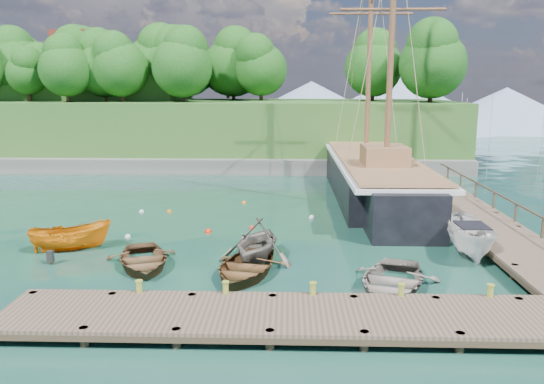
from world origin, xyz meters
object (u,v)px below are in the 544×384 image
(motorboat_orange, at_px, (72,250))
(schooner, at_px, (374,180))
(rowboat_0, at_px, (143,267))
(rowboat_1, at_px, (257,261))
(cabin_boat_white, at_px, (470,255))
(rowboat_2, at_px, (245,275))
(rowboat_3, at_px, (391,291))

(motorboat_orange, relative_size, schooner, 0.13)
(rowboat_0, xyz_separation_m, rowboat_1, (4.82, 0.93, 0.00))
(rowboat_1, relative_size, cabin_boat_white, 0.83)
(cabin_boat_white, distance_m, schooner, 12.87)
(rowboat_0, relative_size, rowboat_2, 0.96)
(rowboat_3, height_order, schooner, schooner)
(rowboat_2, xyz_separation_m, cabin_boat_white, (10.05, 2.88, 0.00))
(rowboat_1, height_order, cabin_boat_white, rowboat_1)
(rowboat_0, bearing_deg, motorboat_orange, 132.68)
(rowboat_0, height_order, rowboat_3, rowboat_3)
(rowboat_2, height_order, motorboat_orange, motorboat_orange)
(rowboat_1, distance_m, rowboat_2, 1.84)
(rowboat_2, bearing_deg, motorboat_orange, 172.23)
(rowboat_3, height_order, motorboat_orange, motorboat_orange)
(cabin_boat_white, bearing_deg, schooner, 106.85)
(motorboat_orange, bearing_deg, schooner, -73.59)
(schooner, bearing_deg, rowboat_3, -96.77)
(rowboat_1, distance_m, cabin_boat_white, 9.73)
(rowboat_0, xyz_separation_m, rowboat_2, (4.44, -0.87, 0.00))
(rowboat_0, relative_size, rowboat_1, 1.10)
(rowboat_1, xyz_separation_m, rowboat_2, (-0.39, -1.80, 0.00))
(rowboat_1, xyz_separation_m, motorboat_orange, (-8.82, 1.29, 0.00))
(rowboat_0, height_order, rowboat_1, rowboat_1)
(rowboat_2, relative_size, schooner, 0.16)
(rowboat_1, height_order, motorboat_orange, rowboat_1)
(cabin_boat_white, bearing_deg, rowboat_0, -166.13)
(rowboat_2, relative_size, rowboat_3, 0.94)
(rowboat_1, xyz_separation_m, schooner, (7.25, 13.66, 1.19))
(rowboat_3, xyz_separation_m, cabin_boat_white, (4.39, 4.34, 0.00))
(rowboat_0, xyz_separation_m, rowboat_3, (10.10, -2.33, 0.00))
(rowboat_1, relative_size, schooner, 0.13)
(rowboat_3, distance_m, cabin_boat_white, 6.17)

